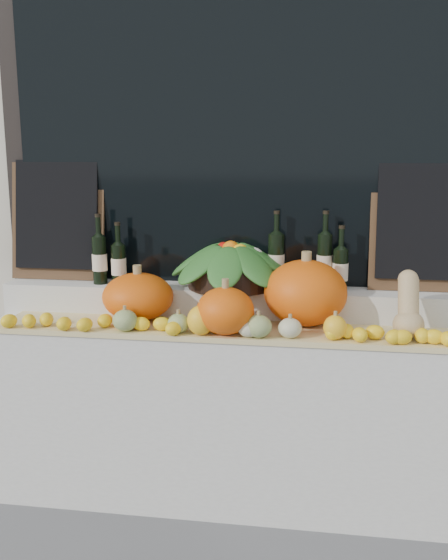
# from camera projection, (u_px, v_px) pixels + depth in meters

# --- Properties ---
(storefront_facade) EXTENTS (7.00, 0.94, 4.50)m
(storefront_facade) POSITION_uv_depth(u_px,v_px,m) (246.00, 49.00, 3.41)
(storefront_facade) COLOR beige
(storefront_facade) RESTS_ON ground
(display_sill) EXTENTS (2.30, 0.55, 0.88)m
(display_sill) POSITION_uv_depth(u_px,v_px,m) (226.00, 411.00, 3.09)
(display_sill) COLOR silver
(display_sill) RESTS_ON ground
(rear_tier) EXTENTS (2.30, 0.25, 0.16)m
(rear_tier) POSITION_uv_depth(u_px,v_px,m) (231.00, 302.00, 3.12)
(rear_tier) COLOR silver
(rear_tier) RESTS_ON display_sill
(straw_bedding) EXTENTS (2.10, 0.32, 0.02)m
(straw_bedding) POSITION_uv_depth(u_px,v_px,m) (222.00, 330.00, 2.87)
(straw_bedding) COLOR tan
(straw_bedding) RESTS_ON display_sill
(pumpkin_left) EXTENTS (0.43, 0.43, 0.23)m
(pumpkin_left) POSITION_uv_depth(u_px,v_px,m) (138.00, 297.00, 2.99)
(pumpkin_left) COLOR #F4600C
(pumpkin_left) RESTS_ON straw_bedding
(pumpkin_right) EXTENTS (0.51, 0.51, 0.31)m
(pumpkin_right) POSITION_uv_depth(u_px,v_px,m) (306.00, 293.00, 2.89)
(pumpkin_right) COLOR #F4600C
(pumpkin_right) RESTS_ON straw_bedding
(pumpkin_center) EXTENTS (0.31, 0.31, 0.21)m
(pumpkin_center) POSITION_uv_depth(u_px,v_px,m) (225.00, 311.00, 2.76)
(pumpkin_center) COLOR #F4600C
(pumpkin_center) RESTS_ON straw_bedding
(butternut_squash) EXTENTS (0.14, 0.20, 0.29)m
(butternut_squash) POSITION_uv_depth(u_px,v_px,m) (408.00, 309.00, 2.72)
(butternut_squash) COLOR tan
(butternut_squash) RESTS_ON straw_bedding
(decorative_gourds) EXTENTS (1.04, 0.13, 0.16)m
(decorative_gourds) POSITION_uv_depth(u_px,v_px,m) (229.00, 324.00, 2.74)
(decorative_gourds) COLOR #39691F
(decorative_gourds) RESTS_ON straw_bedding
(lemon_heap) EXTENTS (2.20, 0.16, 0.06)m
(lemon_heap) POSITION_uv_depth(u_px,v_px,m) (219.00, 328.00, 2.76)
(lemon_heap) COLOR yellow
(lemon_heap) RESTS_ON straw_bedding
(produce_bowl) EXTENTS (0.64, 0.64, 0.24)m
(produce_bowl) POSITION_uv_depth(u_px,v_px,m) (231.00, 264.00, 3.07)
(produce_bowl) COLOR black
(produce_bowl) RESTS_ON rear_tier
(wine_bottle_far_left) EXTENTS (0.08, 0.08, 0.35)m
(wine_bottle_far_left) POSITION_uv_depth(u_px,v_px,m) (100.00, 259.00, 3.15)
(wine_bottle_far_left) COLOR black
(wine_bottle_far_left) RESTS_ON rear_tier
(wine_bottle_near_left) EXTENTS (0.08, 0.08, 0.31)m
(wine_bottle_near_left) POSITION_uv_depth(u_px,v_px,m) (119.00, 263.00, 3.15)
(wine_bottle_near_left) COLOR black
(wine_bottle_near_left) RESTS_ON rear_tier
(wine_bottle_tall) EXTENTS (0.08, 0.08, 0.38)m
(wine_bottle_tall) POSITION_uv_depth(u_px,v_px,m) (276.00, 260.00, 3.07)
(wine_bottle_tall) COLOR black
(wine_bottle_tall) RESTS_ON rear_tier
(wine_bottle_near_right) EXTENTS (0.08, 0.08, 0.38)m
(wine_bottle_near_right) POSITION_uv_depth(u_px,v_px,m) (324.00, 260.00, 3.04)
(wine_bottle_near_right) COLOR black
(wine_bottle_near_right) RESTS_ON rear_tier
(wine_bottle_far_right) EXTENTS (0.08, 0.08, 0.32)m
(wine_bottle_far_right) POSITION_uv_depth(u_px,v_px,m) (340.00, 269.00, 3.01)
(wine_bottle_far_right) COLOR black
(wine_bottle_far_right) RESTS_ON rear_tier
(chalkboard_left) EXTENTS (0.50, 0.12, 0.62)m
(chalkboard_left) POSITION_uv_depth(u_px,v_px,m) (57.00, 218.00, 3.23)
(chalkboard_left) COLOR #4C331E
(chalkboard_left) RESTS_ON rear_tier
(chalkboard_right) EXTENTS (0.50, 0.12, 0.62)m
(chalkboard_right) POSITION_uv_depth(u_px,v_px,m) (424.00, 224.00, 2.97)
(chalkboard_right) COLOR #4C331E
(chalkboard_right) RESTS_ON rear_tier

